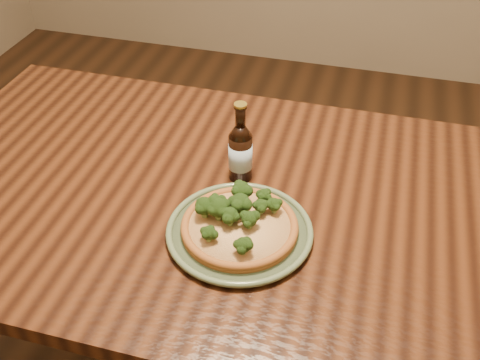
% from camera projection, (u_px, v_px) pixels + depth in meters
% --- Properties ---
extents(table, '(1.60, 0.90, 0.75)m').
position_uv_depth(table, '(234.00, 225.00, 1.35)').
color(table, '#401E0D').
rests_on(table, ground).
extents(plate, '(0.31, 0.31, 0.02)m').
position_uv_depth(plate, '(240.00, 231.00, 1.19)').
color(plate, '#576545').
rests_on(plate, table).
extents(pizza, '(0.25, 0.25, 0.07)m').
position_uv_depth(pizza, '(238.00, 223.00, 1.18)').
color(pizza, '#965421').
rests_on(pizza, plate).
extents(beer_bottle, '(0.06, 0.06, 0.20)m').
position_uv_depth(beer_bottle, '(240.00, 151.00, 1.30)').
color(beer_bottle, black).
rests_on(beer_bottle, table).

